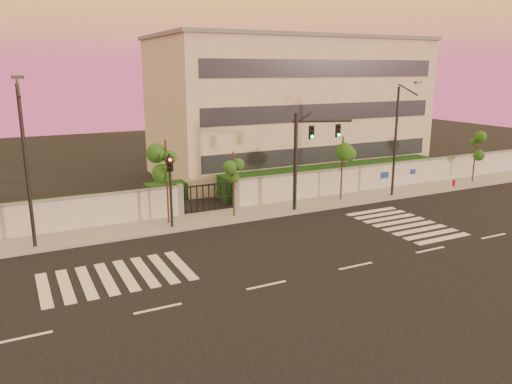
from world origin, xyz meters
TOP-DOWN VIEW (x-y plane):
  - ground at (0.00, 0.00)m, footprint 120.00×120.00m
  - sidewalk at (0.00, 10.50)m, footprint 60.00×3.00m
  - perimeter_wall at (0.10, 12.00)m, footprint 60.00×0.36m
  - hedge_row at (1.17, 14.74)m, footprint 41.00×4.25m
  - institutional_building at (9.00, 21.99)m, footprint 24.40×12.40m
  - road_markings at (-1.58, 3.76)m, footprint 57.00×7.62m
  - street_tree_c at (-6.22, 10.67)m, footprint 1.52×1.21m
  - street_tree_d at (-1.97, 10.18)m, footprint 1.48×1.18m
  - street_tree_e at (6.76, 10.47)m, footprint 1.64×1.30m
  - street_tree_f at (20.49, 10.42)m, footprint 1.46×1.16m
  - traffic_signal_main at (3.16, 9.68)m, footprint 4.15×1.48m
  - traffic_signal_secondary at (-6.29, 9.79)m, footprint 0.36×0.35m
  - streetlight_west at (-13.97, 9.60)m, footprint 0.55×2.21m
  - streetlight_east at (10.98, 9.58)m, footprint 0.52×2.08m
  - fire_hydrant at (17.50, 9.73)m, footprint 0.29×0.27m

SIDE VIEW (x-z plane):
  - ground at x=0.00m, z-range 0.00..0.00m
  - road_markings at x=-1.58m, z-range 0.00..0.02m
  - sidewalk at x=0.00m, z-range 0.00..0.15m
  - fire_hydrant at x=17.50m, z-range 0.00..0.73m
  - hedge_row at x=1.17m, z-range -0.08..1.72m
  - perimeter_wall at x=0.10m, z-range -0.03..2.17m
  - traffic_signal_secondary at x=-6.29m, z-range 0.62..5.26m
  - street_tree_f at x=20.49m, z-range 1.03..5.38m
  - street_tree_d at x=-1.97m, z-range 1.04..5.43m
  - street_tree_e at x=6.76m, z-range 1.13..5.91m
  - street_tree_c at x=-6.22m, z-range 1.25..6.58m
  - traffic_signal_main at x=3.16m, z-range 0.88..7.58m
  - streetlight_east at x=10.98m, z-range 0.35..8.98m
  - streetlight_west at x=-13.97m, z-range 0.37..9.56m
  - institutional_building at x=9.00m, z-range 0.03..12.28m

